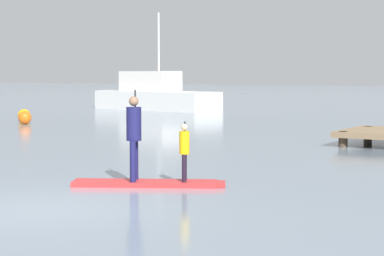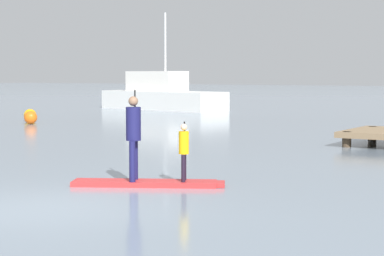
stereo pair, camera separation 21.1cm
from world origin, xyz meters
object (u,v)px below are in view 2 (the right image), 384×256
(paddler_child_solo, at_px, (184,149))
(mooring_buoy_mid, at_px, (31,118))
(paddler_adult, at_px, (134,132))
(paddleboard_near, at_px, (148,183))
(mooring_buoy_near, at_px, (30,115))
(fishing_boat_white_large, at_px, (161,95))

(paddler_child_solo, distance_m, mooring_buoy_mid, 18.96)
(paddler_adult, relative_size, paddler_child_solo, 1.54)
(paddleboard_near, height_order, mooring_buoy_mid, mooring_buoy_mid)
(paddler_child_solo, distance_m, mooring_buoy_near, 20.76)
(paddleboard_near, height_order, mooring_buoy_near, mooring_buoy_near)
(paddler_child_solo, bearing_deg, mooring_buoy_mid, 143.66)
(paddler_child_solo, height_order, mooring_buoy_mid, paddler_child_solo)
(paddleboard_near, bearing_deg, paddler_child_solo, 28.56)
(fishing_boat_white_large, height_order, mooring_buoy_mid, fishing_boat_white_large)
(fishing_boat_white_large, bearing_deg, paddler_adult, -56.87)
(paddler_adult, height_order, mooring_buoy_near, paddler_adult)
(fishing_boat_white_large, relative_size, mooring_buoy_mid, 15.55)
(paddler_child_solo, xyz_separation_m, fishing_boat_white_large, (-17.59, 25.10, 0.14))
(paddler_adult, distance_m, mooring_buoy_near, 20.36)
(fishing_boat_white_large, bearing_deg, paddleboard_near, -56.33)
(paddler_adult, xyz_separation_m, mooring_buoy_near, (-15.66, 12.98, -0.79))
(mooring_buoy_near, bearing_deg, mooring_buoy_mid, -44.67)
(paddleboard_near, distance_m, paddler_adult, 1.07)
(paddler_adult, distance_m, fishing_boat_white_large, 30.54)
(fishing_boat_white_large, height_order, mooring_buoy_near, fishing_boat_white_large)
(mooring_buoy_near, bearing_deg, paddler_adult, -39.67)
(fishing_boat_white_large, bearing_deg, paddler_child_solo, -54.97)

